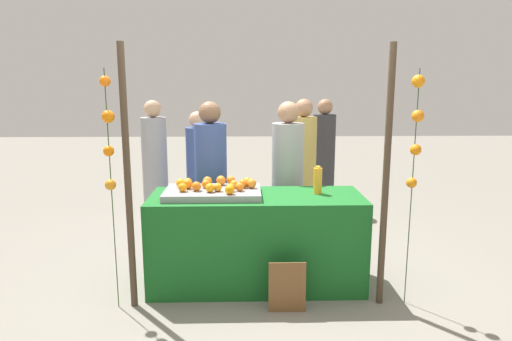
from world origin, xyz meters
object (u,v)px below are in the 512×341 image
object	(u,v)px
orange_1	(188,182)
vendor_left	(211,187)
stall_counter	(256,240)
juice_bottle	(318,181)
chalkboard_sign	(287,288)
vendor_right	(287,186)
orange_0	(231,180)

from	to	relation	value
orange_1	vendor_left	bearing A→B (deg)	71.09
vendor_left	stall_counter	bearing A→B (deg)	-55.34
stall_counter	orange_1	world-z (taller)	orange_1
orange_1	juice_bottle	size ratio (longest dim) A/B	0.28
juice_bottle	vendor_left	size ratio (longest dim) A/B	0.15
chalkboard_sign	vendor_right	size ratio (longest dim) A/B	0.26
vendor_left	vendor_right	distance (m)	0.81
orange_0	vendor_left	world-z (taller)	vendor_left
stall_counter	vendor_right	bearing A→B (deg)	63.43
orange_1	juice_bottle	xyz separation A→B (m)	(1.20, -0.09, 0.03)
juice_bottle	chalkboard_sign	world-z (taller)	juice_bottle
vendor_right	orange_0	bearing A→B (deg)	-139.05
stall_counter	vendor_right	distance (m)	0.86
chalkboard_sign	juice_bottle	bearing A→B (deg)	61.00
stall_counter	juice_bottle	size ratio (longest dim) A/B	7.55
vendor_right	orange_1	bearing A→B (deg)	-150.89
orange_0	chalkboard_sign	size ratio (longest dim) A/B	0.18
orange_0	vendor_left	distance (m)	0.55
chalkboard_sign	stall_counter	bearing A→B (deg)	113.84
chalkboard_sign	vendor_left	world-z (taller)	vendor_left
orange_0	juice_bottle	xyz separation A→B (m)	(0.80, -0.13, 0.02)
stall_counter	orange_0	xyz separation A→B (m)	(-0.24, 0.19, 0.53)
vendor_right	chalkboard_sign	bearing A→B (deg)	-95.23
orange_1	vendor_right	size ratio (longest dim) A/B	0.04
orange_0	vendor_left	xyz separation A→B (m)	(-0.22, 0.47, -0.18)
orange_1	vendor_right	bearing A→B (deg)	29.11
juice_bottle	chalkboard_sign	distance (m)	1.02
orange_1	vendor_right	distance (m)	1.14
vendor_left	vendor_right	size ratio (longest dim) A/B	1.00
orange_1	juice_bottle	world-z (taller)	juice_bottle
vendor_left	juice_bottle	bearing A→B (deg)	-30.70
juice_bottle	stall_counter	bearing A→B (deg)	-174.32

